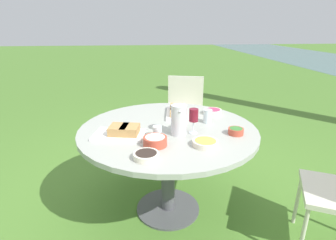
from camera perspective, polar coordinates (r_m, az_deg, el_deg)
The scene contains 14 objects.
ground_plane at distance 2.37m, azimuth 0.00°, elevation -18.72°, with size 40.00×40.00×0.00m, color #4C7A2D.
dining_table at distance 2.03m, azimuth 0.00°, elevation -4.40°, with size 1.34×1.34×0.75m.
chair_near_right at distance 3.25m, azimuth 3.59°, elevation 2.82°, with size 0.52×0.54×0.89m.
water_pitcher at distance 1.83m, azimuth 2.37°, elevation 0.02°, with size 0.12×0.11×0.22m.
wine_glass at distance 1.85m, azimuth 5.60°, elevation 0.84°, with size 0.07×0.07×0.18m.
platter_bread_main at distance 1.85m, azimuth -9.98°, elevation -2.56°, with size 0.28×0.38×0.08m.
platter_charcuterie at distance 2.27m, azimuth 1.97°, elevation 1.92°, with size 0.38×0.23×0.06m.
bowl_fries at distance 1.70m, azimuth 8.14°, elevation -4.94°, with size 0.17×0.17×0.04m.
bowl_salad at distance 1.92m, azimuth 14.55°, elevation -2.32°, with size 0.11×0.11×0.05m.
bowl_olives at distance 1.54m, azimuth -4.78°, elevation -7.66°, with size 0.15×0.15×0.04m.
bowl_dip_red at distance 2.32m, azimuth 9.70°, elevation 1.87°, with size 0.15×0.15×0.04m.
bowl_dip_cream at distance 1.68m, azimuth -2.83°, elevation -4.52°, with size 0.15×0.15×0.06m.
cup_water_near at distance 2.09m, azimuth 8.63°, elevation 0.82°, with size 0.07×0.07×0.11m.
cup_water_far at distance 1.81m, azimuth -2.35°, elevation -2.54°, with size 0.06×0.06×0.08m.
Camera 1 is at (1.84, -0.20, 1.48)m, focal length 28.00 mm.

